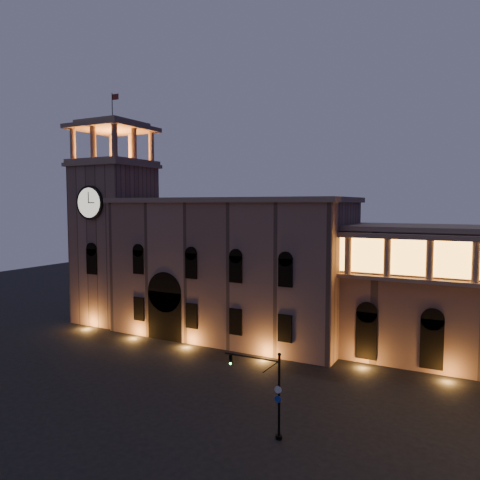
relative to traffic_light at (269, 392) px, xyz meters
The scene contains 4 objects.
ground 13.73m from the traffic_light, behind, with size 160.00×160.00×0.00m, color black.
government_building 27.37m from the traffic_light, 125.03° to the left, with size 30.80×12.80×17.60m.
clock_tower 40.86m from the traffic_light, 148.15° to the left, with size 9.80×9.80×32.40m.
traffic_light is the anchor object (origin of this frame).
Camera 1 is at (26.71, -29.91, 16.83)m, focal length 35.00 mm.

